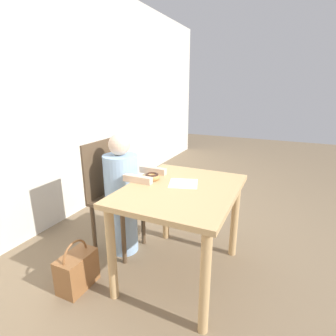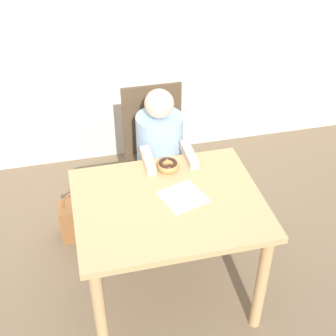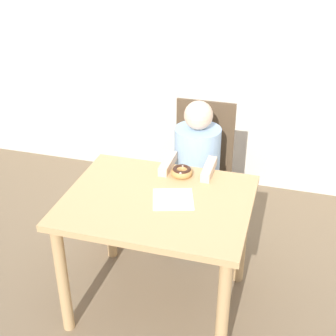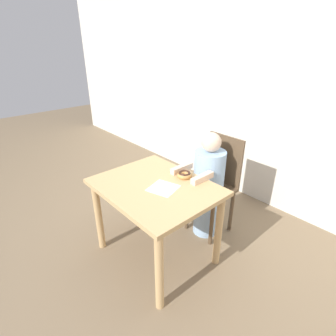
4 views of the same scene
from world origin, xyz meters
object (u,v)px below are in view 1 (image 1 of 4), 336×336
object	(u,v)px
child_figure	(122,196)
handbag	(77,270)
chair	(112,196)
donut	(152,176)

from	to	relation	value
child_figure	handbag	bearing A→B (deg)	174.36
chair	handbag	bearing A→B (deg)	-173.37
chair	child_figure	distance (m)	0.11
child_figure	donut	world-z (taller)	child_figure
child_figure	donut	distance (m)	0.37
child_figure	handbag	world-z (taller)	child_figure
child_figure	handbag	distance (m)	0.64
chair	donut	size ratio (longest dim) A/B	7.90
chair	handbag	xyz separation A→B (m)	(-0.52, -0.06, -0.35)
chair	donut	bearing A→B (deg)	-92.79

